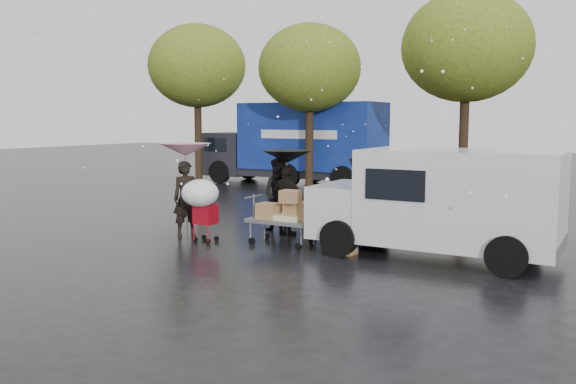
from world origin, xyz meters
The scene contains 14 objects.
ground centered at (0.00, 0.00, 0.00)m, with size 90.00×90.00×0.00m, color black.
person_pink centered at (-1.63, 0.11, 0.91)m, with size 0.66×0.43×1.81m, color black.
person_middle centered at (0.14, 1.56, 0.93)m, with size 0.91×0.71×1.86m, color black.
person_black centered at (0.47, 1.31, 0.86)m, with size 1.01×0.42×1.72m, color black.
umbrella_pink centered at (-1.63, 0.11, 2.08)m, with size 1.23×1.23×2.24m.
umbrella_black centered at (0.47, 1.31, 1.91)m, with size 1.21×1.21×2.07m.
vendor_cart centered at (0.99, 0.32, 0.73)m, with size 1.52×0.80×1.27m.
shopping_cart centered at (-0.80, -0.39, 1.06)m, with size 0.84×0.84×1.46m.
white_van centered at (4.31, 0.86, 1.16)m, with size 4.91×2.18×2.20m.
blue_truck centered at (-5.10, 11.71, 1.76)m, with size 8.30×2.60×3.50m.
box_ground_near centered at (2.51, 0.19, 0.20)m, with size 0.44×0.35×0.40m, color #936340.
box_ground_far centered at (1.96, 0.86, 0.19)m, with size 0.48×0.38×0.38m, color #936340.
yellow_taxi centered at (1.76, 11.92, 0.79)m, with size 1.86×4.63×1.58m, color yellow.
tree_row centered at (-0.47, 10.00, 5.02)m, with size 21.60×4.40×7.12m.
Camera 1 is at (7.69, -11.27, 2.80)m, focal length 38.00 mm.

